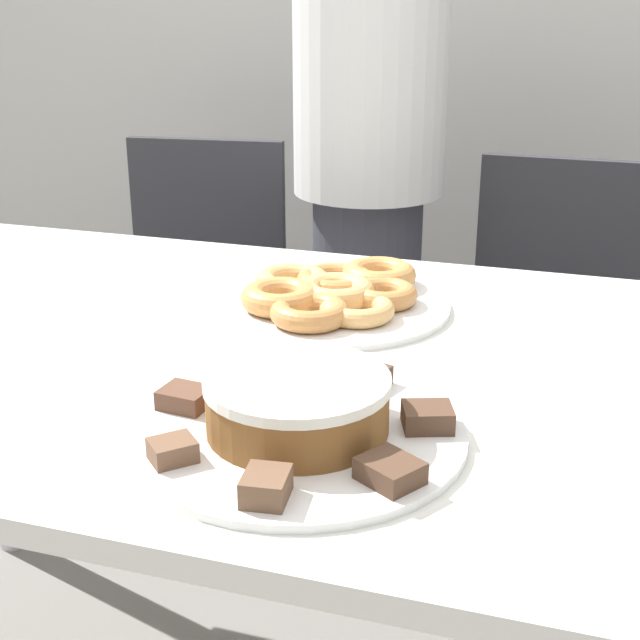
# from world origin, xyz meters

# --- Properties ---
(table) EXTENTS (1.86, 0.93, 0.75)m
(table) POSITION_xyz_m (0.00, 0.00, 0.68)
(table) COLOR silver
(table) RESTS_ON ground_plane
(person_standing) EXTENTS (0.33, 0.33, 1.59)m
(person_standing) POSITION_xyz_m (-0.14, 0.83, 0.84)
(person_standing) COLOR #383842
(person_standing) RESTS_ON ground_plane
(office_chair_left) EXTENTS (0.49, 0.49, 0.87)m
(office_chair_left) POSITION_xyz_m (-0.58, 0.82, 0.40)
(office_chair_left) COLOR black
(office_chair_left) RESTS_ON ground_plane
(office_chair_right) EXTENTS (0.45, 0.45, 0.87)m
(office_chair_right) POSITION_xyz_m (0.28, 0.82, 0.40)
(office_chair_right) COLOR black
(office_chair_right) RESTS_ON ground_plane
(plate_cake) EXTENTS (0.37, 0.37, 0.01)m
(plate_cake) POSITION_xyz_m (0.06, -0.23, 0.76)
(plate_cake) COLOR white
(plate_cake) RESTS_ON table
(plate_donuts) EXTENTS (0.35, 0.35, 0.01)m
(plate_donuts) POSITION_xyz_m (-0.02, 0.18, 0.76)
(plate_donuts) COLOR white
(plate_donuts) RESTS_ON table
(frosted_cake) EXTENTS (0.20, 0.20, 0.06)m
(frosted_cake) POSITION_xyz_m (0.06, -0.23, 0.80)
(frosted_cake) COLOR brown
(frosted_cake) RESTS_ON plate_cake
(lamington_0) EXTENTS (0.07, 0.06, 0.02)m
(lamington_0) POSITION_xyz_m (0.19, -0.19, 0.78)
(lamington_0) COLOR #513828
(lamington_0) RESTS_ON plate_cake
(lamington_1) EXTENTS (0.05, 0.06, 0.02)m
(lamington_1) POSITION_xyz_m (0.10, -0.10, 0.78)
(lamington_1) COLOR #513828
(lamington_1) RESTS_ON plate_cake
(lamington_2) EXTENTS (0.07, 0.07, 0.03)m
(lamington_2) POSITION_xyz_m (-0.02, -0.11, 0.78)
(lamington_2) COLOR brown
(lamington_2) RESTS_ON plate_cake
(lamington_3) EXTENTS (0.06, 0.05, 0.02)m
(lamington_3) POSITION_xyz_m (-0.09, -0.22, 0.78)
(lamington_3) COLOR brown
(lamington_3) RESTS_ON plate_cake
(lamington_4) EXTENTS (0.06, 0.06, 0.02)m
(lamington_4) POSITION_xyz_m (-0.04, -0.34, 0.78)
(lamington_4) COLOR brown
(lamington_4) RESTS_ON plate_cake
(lamington_5) EXTENTS (0.05, 0.05, 0.03)m
(lamington_5) POSITION_xyz_m (0.07, -0.37, 0.78)
(lamington_5) COLOR brown
(lamington_5) RESTS_ON plate_cake
(lamington_6) EXTENTS (0.07, 0.07, 0.02)m
(lamington_6) POSITION_xyz_m (0.18, -0.31, 0.78)
(lamington_6) COLOR #513828
(lamington_6) RESTS_ON plate_cake
(donut_0) EXTENTS (0.12, 0.12, 0.04)m
(donut_0) POSITION_xyz_m (-0.02, 0.18, 0.78)
(donut_0) COLOR #E5AD66
(donut_0) RESTS_ON plate_donuts
(donut_1) EXTENTS (0.11, 0.11, 0.03)m
(donut_1) POSITION_xyz_m (-0.03, 0.08, 0.78)
(donut_1) COLOR #C68447
(donut_1) RESTS_ON plate_donuts
(donut_2) EXTENTS (0.11, 0.11, 0.03)m
(donut_2) POSITION_xyz_m (0.03, 0.12, 0.78)
(donut_2) COLOR #E5AD66
(donut_2) RESTS_ON plate_donuts
(donut_3) EXTENTS (0.10, 0.10, 0.03)m
(donut_3) POSITION_xyz_m (0.05, 0.19, 0.78)
(donut_3) COLOR #C68447
(donut_3) RESTS_ON plate_donuts
(donut_4) EXTENTS (0.12, 0.12, 0.04)m
(donut_4) POSITION_xyz_m (0.02, 0.28, 0.78)
(donut_4) COLOR #D18E4C
(donut_4) RESTS_ON plate_donuts
(donut_5) EXTENTS (0.12, 0.12, 0.03)m
(donut_5) POSITION_xyz_m (-0.04, 0.23, 0.78)
(donut_5) COLOR #C68447
(donut_5) RESTS_ON plate_donuts
(donut_6) EXTENTS (0.12, 0.12, 0.03)m
(donut_6) POSITION_xyz_m (-0.10, 0.21, 0.78)
(donut_6) COLOR #E5AD66
(donut_6) RESTS_ON plate_donuts
(donut_7) EXTENTS (0.12, 0.12, 0.04)m
(donut_7) POSITION_xyz_m (-0.09, 0.12, 0.78)
(donut_7) COLOR #D18E4C
(donut_7) RESTS_ON plate_donuts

